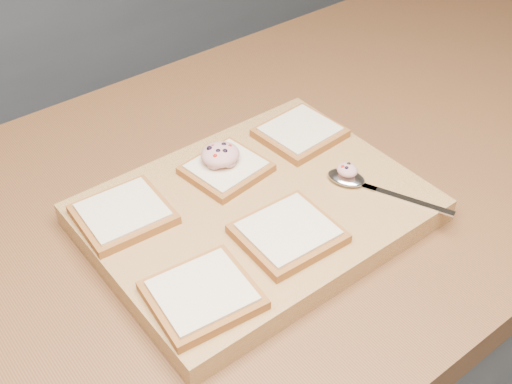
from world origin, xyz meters
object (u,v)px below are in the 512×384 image
spoon (355,181)px  bread_far_center (226,168)px  tuna_salad_dollop (220,154)px  cutting_board (256,212)px

spoon → bread_far_center: bearing=134.0°
tuna_salad_dollop → spoon: 0.20m
cutting_board → spoon: (0.14, -0.06, 0.02)m
bread_far_center → tuna_salad_dollop: tuna_salad_dollop is taller
bread_far_center → tuna_salad_dollop: size_ratio=2.10×
tuna_salad_dollop → spoon: tuna_salad_dollop is taller
cutting_board → spoon: bearing=-21.7°
cutting_board → tuna_salad_dollop: size_ratio=7.76×
bread_far_center → spoon: bread_far_center is taller
cutting_board → tuna_salad_dollop: tuna_salad_dollop is taller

